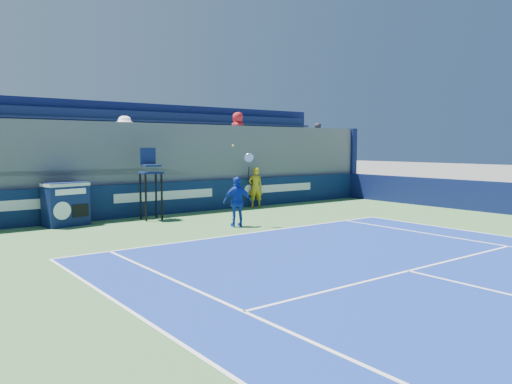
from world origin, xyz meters
TOP-DOWN VIEW (x-y plane):
  - ball_person at (3.98, 16.77)m, footprint 0.70×0.58m
  - back_hoarding at (0.00, 17.10)m, footprint 20.40×0.21m
  - match_clock at (-3.74, 16.55)m, footprint 1.42×0.94m
  - umpire_chair at (-1.02, 16.14)m, footprint 0.77×0.77m
  - tennis_player at (0.50, 13.12)m, footprint 0.99×0.69m
  - stadium_seating at (0.00, 19.14)m, footprint 21.00×4.05m

SIDE VIEW (x-z plane):
  - back_hoarding at x=0.00m, z-range 0.00..1.20m
  - match_clock at x=-3.74m, z-range 0.04..1.44m
  - tennis_player at x=0.50m, z-range -0.48..2.09m
  - ball_person at x=3.98m, z-range 0.01..1.67m
  - umpire_chair at x=-1.02m, z-range 0.29..2.77m
  - stadium_seating at x=0.00m, z-range -0.36..4.04m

